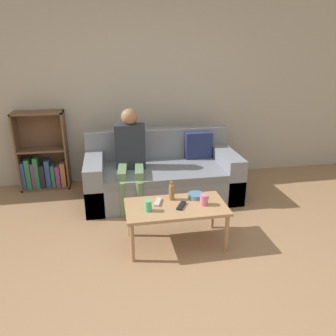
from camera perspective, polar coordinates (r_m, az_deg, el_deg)
ground_plane at (r=2.85m, az=2.98°, el=-20.79°), size 22.00×22.00×0.00m
wall_back at (r=4.74m, az=-4.09°, el=13.43°), size 12.00×0.06×2.60m
couch at (r=4.30m, az=-1.04°, el=-1.35°), size 1.93×0.95×0.83m
bookshelf at (r=4.84m, az=-20.96°, el=1.25°), size 0.65×0.28×1.07m
coffee_table at (r=3.22m, az=1.39°, el=-7.26°), size 0.98×0.53×0.42m
person_adult at (r=4.04m, az=-6.55°, el=2.99°), size 0.39×0.68×1.18m
cup_near at (r=3.08m, az=-3.49°, el=-6.61°), size 0.07×0.07×0.10m
cup_far at (r=3.21m, az=6.27°, el=-5.54°), size 0.08×0.08×0.11m
tv_remote_0 at (r=3.18m, az=2.34°, el=-6.56°), size 0.13×0.17×0.02m
tv_remote_1 at (r=3.25m, az=-1.75°, el=-5.93°), size 0.10×0.18×0.02m
snack_bowl at (r=3.36m, az=4.87°, el=-4.82°), size 0.17×0.17×0.05m
bottle at (r=3.28m, az=0.63°, el=-4.20°), size 0.06×0.06×0.20m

